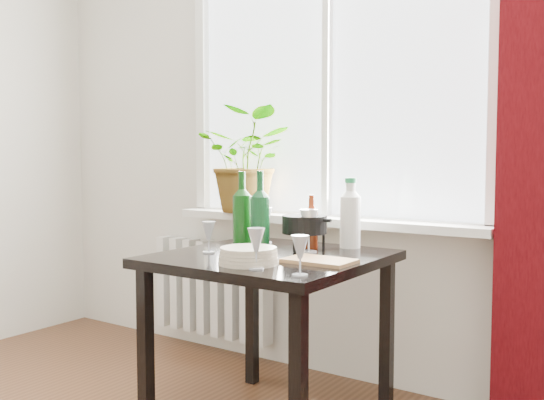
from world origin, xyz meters
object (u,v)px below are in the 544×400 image
Objects in this scene: radiator at (212,288)px; table at (271,276)px; wineglass_front_right at (256,248)px; plate_stack at (248,256)px; bottle_amber at (311,221)px; wineglass_back_center at (309,230)px; wineglass_front_left at (209,237)px; wineglass_far_right at (300,255)px; wine_bottle_right at (260,211)px; cutting_board at (319,261)px; potted_plant at (249,160)px; cleaning_bottle at (350,212)px; wineglass_back_left at (265,225)px; wine_bottle_left at (242,210)px; tv_remote at (247,260)px; fondue_pot at (304,233)px.

table reaches higher than radiator.
wineglass_front_right is 0.66× the size of plate_stack.
wineglass_back_center is (0.05, -0.11, -0.03)m from bottle_amber.
bottle_amber is 1.28× the size of wineglass_back_center.
wineglass_front_left is (-0.23, -0.12, 0.16)m from table.
wineglass_far_right is (0.35, -0.33, 0.16)m from table.
table is at bearing -102.77° from bottle_amber.
wine_bottle_right reaches higher than cutting_board.
radiator is 1.37m from cutting_board.
wineglass_back_center is at bearing -34.40° from potted_plant.
plate_stack is (-0.13, -0.59, -0.13)m from cleaning_bottle.
wineglass_far_right is at bearing -45.54° from potted_plant.
wineglass_far_right is at bearing -17.09° from plate_stack.
cutting_board is at bearing -38.20° from potted_plant.
wine_bottle_right is 0.22m from wineglass_back_center.
wineglass_front_right is 0.80× the size of wineglass_back_center.
wineglass_front_right is 0.66m from wineglass_back_left.
cleaning_bottle is 0.62m from plate_stack.
potted_plant is 3.73× the size of wineglass_front_right.
wine_bottle_left is 0.38m from tv_remote.
cutting_board is (0.21, 0.18, -0.02)m from plate_stack.
wine_bottle_right is 0.41m from wineglass_front_right.
fondue_pot is (-0.14, -0.17, -0.09)m from cleaning_bottle.
wineglass_front_right reaches higher than radiator.
wineglass_front_left is at bearing -50.64° from radiator.
wineglass_back_left reaches higher than fondue_pot.
wineglass_back_left is 0.53m from tv_remote.
wineglass_front_right is at bearing -64.25° from table.
wineglass_back_center is at bearing 37.19° from wineglass_front_left.
wine_bottle_left is 0.65m from wineglass_far_right.
wineglass_front_right reaches higher than tv_remote.
bottle_amber is at bearing 117.28° from wineglass_far_right.
wineglass_far_right is at bearing -34.98° from wine_bottle_left.
wineglass_front_right is (0.69, -0.88, -0.31)m from potted_plant.
wine_bottle_right is at bearing 126.50° from tv_remote.
wine_bottle_right is 0.27m from wineglass_back_left.
potted_plant is 3.00× the size of wineglass_back_center.
wineglass_front_right is 0.20m from wineglass_far_right.
wine_bottle_left reaches higher than cleaning_bottle.
cutting_board is at bearing -66.59° from fondue_pot.
table is 0.29m from cutting_board.
wineglass_front_right is (0.15, -0.31, 0.17)m from table.
radiator is 1.12m from wine_bottle_right.
wine_bottle_right reaches higher than tv_remote.
wine_bottle_left is 0.49m from cutting_board.
wineglass_front_right and fondue_pot have the same top height.
potted_plant is 0.55m from wineglass_back_left.
bottle_amber is 1.08× the size of fondue_pot.
cutting_board is (0.27, -0.06, 0.10)m from table.
table is 1.50× the size of potted_plant.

